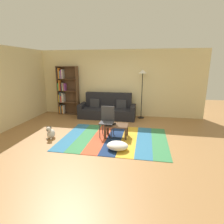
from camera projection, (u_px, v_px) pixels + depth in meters
ground_plane at (107, 136)px, 5.56m from camera, size 14.00×14.00×0.00m
back_wall at (119, 83)px, 7.66m from camera, size 6.80×0.10×2.70m
left_wall at (17, 87)px, 6.54m from camera, size 0.10×5.50×2.70m
rug at (114, 139)px, 5.39m from camera, size 3.02×2.23×0.01m
couch at (107, 110)px, 7.48m from camera, size 2.26×0.80×1.00m
bookshelf at (65, 91)px, 7.92m from camera, size 0.90×0.28×2.05m
coffee_table at (116, 127)px, 5.44m from camera, size 0.68×0.46×0.38m
pouf at (117, 146)px, 4.66m from camera, size 0.54×0.43×0.21m
dog at (51, 133)px, 5.39m from camera, size 0.22×0.35×0.40m
standing_lamp at (142, 78)px, 7.11m from camera, size 0.32×0.32×1.92m
tv_remote at (115, 124)px, 5.45m from camera, size 0.07×0.16×0.02m
folding_chair at (107, 119)px, 5.51m from camera, size 0.40×0.40×0.90m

